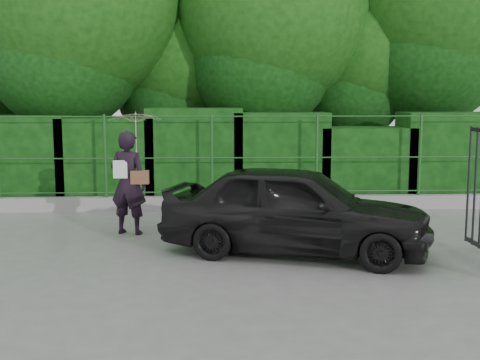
{
  "coord_description": "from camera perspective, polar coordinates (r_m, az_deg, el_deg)",
  "views": [
    {
      "loc": [
        0.44,
        -8.54,
        2.45
      ],
      "look_at": [
        0.87,
        1.3,
        1.1
      ],
      "focal_mm": 45.0,
      "sensor_mm": 36.0,
      "label": 1
    }
  ],
  "objects": [
    {
      "name": "trees",
      "position": [
        16.43,
        -0.06,
        15.39
      ],
      "size": [
        17.1,
        6.15,
        8.08
      ],
      "color": "black",
      "rests_on": "ground"
    },
    {
      "name": "fence",
      "position": [
        13.1,
        -3.47,
        2.32
      ],
      "size": [
        14.13,
        0.06,
        1.8
      ],
      "color": "#215521",
      "rests_on": "kerb"
    },
    {
      "name": "woman",
      "position": [
        10.94,
        -10.15,
        2.25
      ],
      "size": [
        1.01,
        0.94,
        2.21
      ],
      "color": "black",
      "rests_on": "ground"
    },
    {
      "name": "hedge",
      "position": [
        14.12,
        -4.26,
        1.96
      ],
      "size": [
        14.2,
        1.2,
        2.21
      ],
      "color": "black",
      "rests_on": "ground"
    },
    {
      "name": "ground",
      "position": [
        8.89,
        -5.31,
        -8.22
      ],
      "size": [
        80.0,
        80.0,
        0.0
      ],
      "primitive_type": "plane",
      "color": "gray"
    },
    {
      "name": "car",
      "position": [
        9.49,
        5.28,
        -2.76
      ],
      "size": [
        4.51,
        2.91,
        1.43
      ],
      "primitive_type": "imported",
      "rotation": [
        0.0,
        0.0,
        1.25
      ],
      "color": "black",
      "rests_on": "ground"
    },
    {
      "name": "kerb",
      "position": [
        13.25,
        -4.39,
        -2.21
      ],
      "size": [
        14.0,
        0.25,
        0.3
      ],
      "primitive_type": "cube",
      "color": "#9E9E99",
      "rests_on": "ground"
    }
  ]
}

